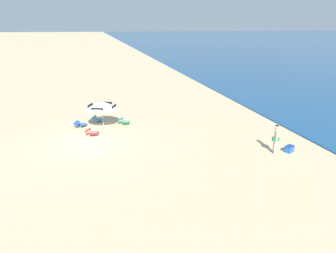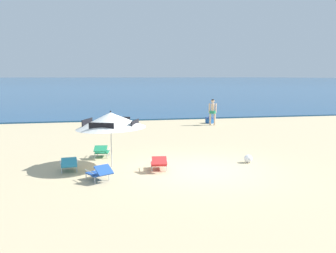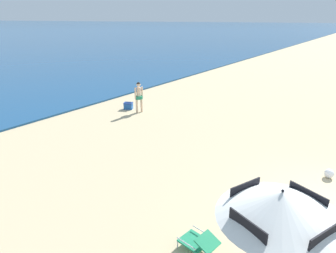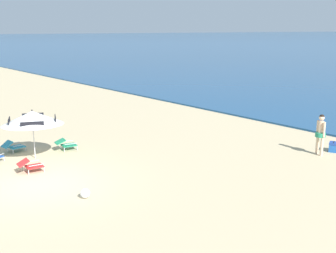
% 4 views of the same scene
% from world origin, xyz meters
% --- Properties ---
extents(beach_umbrella_striped_main, '(3.04, 3.03, 2.02)m').
position_xyz_m(beach_umbrella_striped_main, '(-3.03, 1.09, 1.68)').
color(beach_umbrella_striped_main, silver).
rests_on(beach_umbrella_striped_main, ground).
extents(lounge_chair_under_umbrella, '(0.67, 0.95, 0.51)m').
position_xyz_m(lounge_chair_under_umbrella, '(-3.36, 2.61, 0.28)').
color(lounge_chair_under_umbrella, '#1E7F56').
rests_on(lounge_chair_under_umbrella, ground).
extents(lounge_chair_beside_umbrella, '(0.64, 0.94, 0.52)m').
position_xyz_m(lounge_chair_beside_umbrella, '(-1.46, 0.29, 0.27)').
color(lounge_chair_beside_umbrella, red).
rests_on(lounge_chair_beside_umbrella, ground).
extents(person_standing_near_shore, '(0.48, 0.42, 1.72)m').
position_xyz_m(person_standing_near_shore, '(3.93, 10.53, 0.99)').
color(person_standing_near_shore, beige).
rests_on(person_standing_near_shore, ground).
extents(cooler_box, '(0.53, 0.60, 0.43)m').
position_xyz_m(cooler_box, '(4.04, 11.45, 0.20)').
color(cooler_box, '#1E56A8').
rests_on(cooler_box, ground).
extents(beach_ball, '(0.31, 0.31, 0.31)m').
position_xyz_m(beach_ball, '(2.00, 0.68, 0.15)').
color(beach_ball, white).
rests_on(beach_ball, ground).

